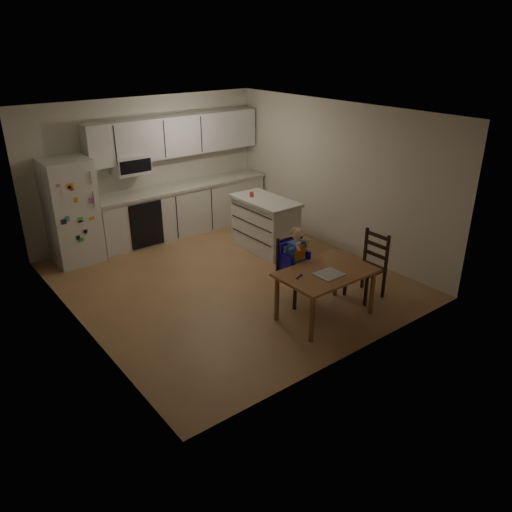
{
  "coord_description": "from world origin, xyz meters",
  "views": [
    {
      "loc": [
        -3.87,
        -5.7,
        3.45
      ],
      "look_at": [
        -0.29,
        -1.08,
        0.86
      ],
      "focal_mm": 35.0,
      "sensor_mm": 36.0,
      "label": 1
    }
  ],
  "objects": [
    {
      "name": "toddler_spoon",
      "position": [
        -0.01,
        -1.59,
        0.67
      ],
      "size": [
        0.12,
        0.06,
        0.02
      ],
      "primitive_type": "cylinder",
      "rotation": [
        0.0,
        1.57,
        0.35
      ],
      "color": "#1309AB",
      "rests_on": "dining_table"
    },
    {
      "name": "refrigerator",
      "position": [
        -1.55,
        2.15,
        0.85
      ],
      "size": [
        0.72,
        0.7,
        1.7
      ],
      "primitive_type": "cube",
      "color": "silver",
      "rests_on": "ground"
    },
    {
      "name": "chair_side",
      "position": [
        1.33,
        -1.63,
        0.54
      ],
      "size": [
        0.42,
        0.42,
        0.95
      ],
      "rotation": [
        0.0,
        0.0,
        -1.56
      ],
      "color": "black",
      "rests_on": "ground"
    },
    {
      "name": "dining_table",
      "position": [
        0.39,
        -1.68,
        0.58
      ],
      "size": [
        1.24,
        0.8,
        0.67
      ],
      "color": "brown",
      "rests_on": "ground"
    },
    {
      "name": "kitchen_island",
      "position": [
        1.2,
        0.59,
        0.46
      ],
      "size": [
        0.65,
        1.24,
        0.92
      ],
      "color": "silver",
      "rests_on": "ground"
    },
    {
      "name": "red_cup",
      "position": [
        1.1,
        0.83,
        0.96
      ],
      "size": [
        0.07,
        0.07,
        0.09
      ],
      "primitive_type": "cylinder",
      "color": "#B6401F",
      "rests_on": "kitchen_island"
    },
    {
      "name": "kitchen_run",
      "position": [
        0.5,
        2.24,
        0.88
      ],
      "size": [
        3.37,
        0.62,
        2.15
      ],
      "color": "silver",
      "rests_on": "ground"
    },
    {
      "name": "chair_booster",
      "position": [
        0.39,
        -1.07,
        0.66
      ],
      "size": [
        0.42,
        0.42,
        1.09
      ],
      "rotation": [
        0.0,
        0.0,
        0.01
      ],
      "color": "black",
      "rests_on": "ground"
    },
    {
      "name": "napkin",
      "position": [
        0.35,
        -1.77,
        0.67
      ],
      "size": [
        0.33,
        0.28,
        0.01
      ],
      "primitive_type": "cube",
      "color": "#A5A5AA",
      "rests_on": "dining_table"
    },
    {
      "name": "room",
      "position": [
        0.0,
        0.48,
        1.25
      ],
      "size": [
        4.52,
        5.01,
        2.51
      ],
      "color": "olive",
      "rests_on": "ground"
    }
  ]
}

